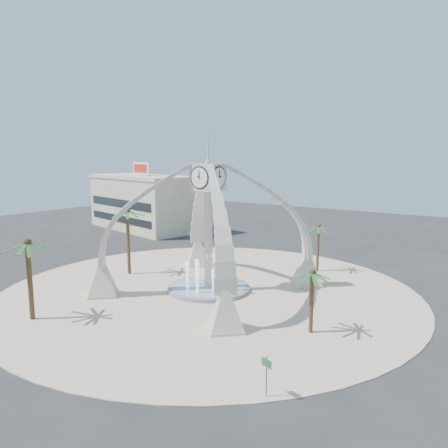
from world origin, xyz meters
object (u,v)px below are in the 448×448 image
Objects in this scene: fountain at (209,288)px; palm_south at (27,244)px; street_sign at (267,368)px; clock_tower at (208,225)px; palm_east at (312,273)px; palm_west at (127,212)px; palm_north at (319,227)px.

palm_south is (-6.83, -14.32, 5.94)m from fountain.
fountain is 19.49m from street_sign.
clock_tower is at bearing 155.97° from street_sign.
clock_tower is 6.20m from fountain.
palm_south is at bearing -115.51° from clock_tower.
fountain reaches higher than street_sign.
palm_east is at bearing -16.65° from clock_tower.
palm_west is (-10.86, -0.39, 6.68)m from fountain.
palm_south is (-12.47, -27.27, 1.10)m from palm_north.
street_sign is at bearing -42.99° from clock_tower.
palm_east is 0.67× the size of palm_west.
palm_west reaches higher than palm_south.
street_sign is (25.07, -12.86, -5.26)m from palm_west.
palm_north is at bearing 65.43° from palm_south.
palm_west is (-10.86, -0.39, 0.47)m from clock_tower.
palm_south is at bearing -115.51° from fountain.
palm_north is (5.63, 12.95, 4.83)m from fountain.
palm_north is at bearing 38.97° from palm_west.
palm_south is 2.98× the size of street_sign.
fountain is 1.12× the size of palm_south.
palm_north is 2.43× the size of street_sign.
clock_tower is at bearing 2.06° from palm_west.
palm_west is 14.52m from palm_south.
clock_tower is at bearing -90.00° from fountain.
palm_north is 0.82× the size of palm_south.
clock_tower is 3.40× the size of palm_east.
palm_west is 28.67m from street_sign.
palm_south is at bearing -158.14° from street_sign.
palm_east is 22.07m from palm_south.
palm_north is at bearing 66.48° from fountain.
clock_tower is at bearing 163.35° from palm_east.
street_sign is (21.05, 1.07, -4.52)m from palm_south.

